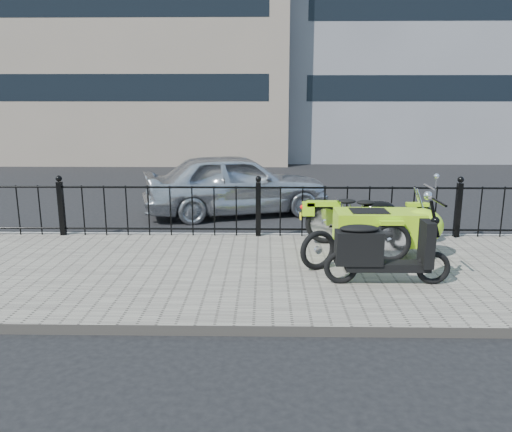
{
  "coord_description": "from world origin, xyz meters",
  "views": [
    {
      "loc": [
        0.12,
        -7.3,
        2.43
      ],
      "look_at": [
        -0.01,
        -0.1,
        0.8
      ],
      "focal_mm": 35.0,
      "sensor_mm": 36.0,
      "label": 1
    }
  ],
  "objects_px": {
    "motorcycle_sidecar": "(388,225)",
    "scooter": "(379,252)",
    "spare_tire": "(318,250)",
    "sedan_car": "(236,184)"
  },
  "relations": [
    {
      "from": "motorcycle_sidecar",
      "to": "scooter",
      "type": "distance_m",
      "value": 1.37
    },
    {
      "from": "sedan_car",
      "to": "motorcycle_sidecar",
      "type": "bearing_deg",
      "value": -159.44
    },
    {
      "from": "scooter",
      "to": "spare_tire",
      "type": "height_order",
      "value": "scooter"
    },
    {
      "from": "scooter",
      "to": "sedan_car",
      "type": "height_order",
      "value": "sedan_car"
    },
    {
      "from": "motorcycle_sidecar",
      "to": "spare_tire",
      "type": "height_order",
      "value": "motorcycle_sidecar"
    },
    {
      "from": "scooter",
      "to": "spare_tire",
      "type": "bearing_deg",
      "value": 142.82
    },
    {
      "from": "motorcycle_sidecar",
      "to": "scooter",
      "type": "height_order",
      "value": "scooter"
    },
    {
      "from": "motorcycle_sidecar",
      "to": "sedan_car",
      "type": "distance_m",
      "value": 4.23
    },
    {
      "from": "scooter",
      "to": "sedan_car",
      "type": "bearing_deg",
      "value": 114.29
    },
    {
      "from": "motorcycle_sidecar",
      "to": "scooter",
      "type": "bearing_deg",
      "value": -107.82
    }
  ]
}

